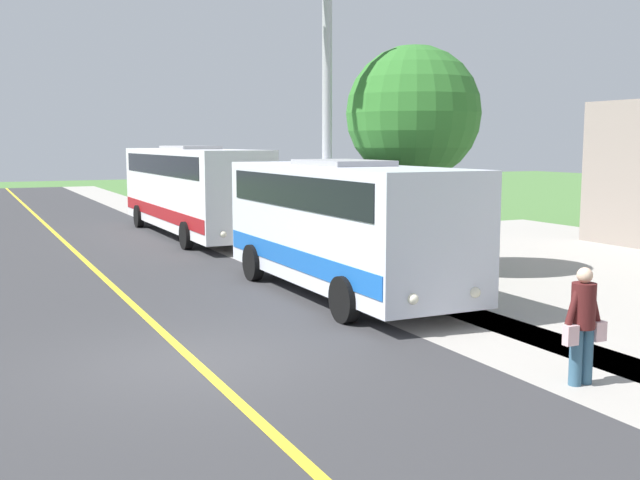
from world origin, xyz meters
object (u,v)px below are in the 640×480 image
object	(u,v)px
shuttle_bus_front	(342,221)
pedestrian_with_bags	(583,322)
transit_bus_rear	(190,187)
street_light_pole	(322,102)
tree_curbside	(413,114)

from	to	relation	value
shuttle_bus_front	pedestrian_with_bags	bearing A→B (deg)	90.81
shuttle_bus_front	transit_bus_rear	size ratio (longest dim) A/B	0.70
shuttle_bus_front	pedestrian_with_bags	xyz separation A→B (m)	(-0.10, 7.16, -0.76)
street_light_pole	shuttle_bus_front	bearing A→B (deg)	78.31
tree_curbside	pedestrian_with_bags	bearing A→B (deg)	72.44
pedestrian_with_bags	tree_curbside	world-z (taller)	tree_curbside
shuttle_bus_front	street_light_pole	xyz separation A→B (m)	(-0.37, -1.77, 2.71)
transit_bus_rear	street_light_pole	xyz separation A→B (m)	(-0.41, 10.25, 2.57)
shuttle_bus_front	street_light_pole	world-z (taller)	street_light_pole
transit_bus_rear	shuttle_bus_front	bearing A→B (deg)	90.21
shuttle_bus_front	tree_curbside	bearing A→B (deg)	-150.15
shuttle_bus_front	street_light_pole	size ratio (longest dim) A/B	1.01
transit_bus_rear	pedestrian_with_bags	bearing A→B (deg)	90.43
pedestrian_with_bags	transit_bus_rear	bearing A→B (deg)	-89.57
transit_bus_rear	street_light_pole	size ratio (longest dim) A/B	1.44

